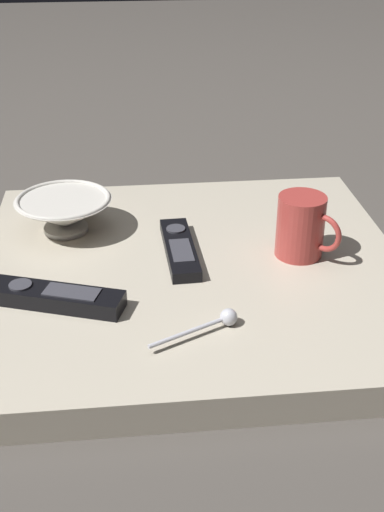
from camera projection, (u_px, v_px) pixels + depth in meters
name	position (u px, v px, depth m)	size (l,w,h in m)	color
ground_plane	(193.00, 289.00, 1.06)	(6.00, 6.00, 0.00)	#47423D
table	(193.00, 276.00, 1.05)	(0.63, 0.66, 0.05)	#B7AD99
cereal_bowl	(64.00, 212.00, 1.12)	(0.16, 0.16, 0.06)	beige
coffee_mug	(302.00, 227.00, 1.04)	(0.09, 0.09, 0.10)	#A53833
teaspoon	(219.00, 321.00, 0.88)	(0.07, 0.12, 0.02)	silver
tv_remote_near	(56.00, 297.00, 0.93)	(0.11, 0.20, 0.03)	black
tv_remote_far	(180.00, 249.00, 1.06)	(0.19, 0.05, 0.02)	black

